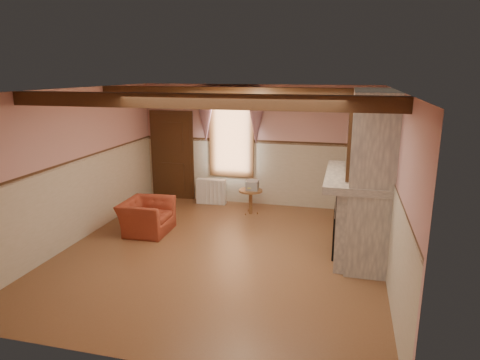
% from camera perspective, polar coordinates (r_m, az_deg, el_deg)
% --- Properties ---
extents(floor, '(5.50, 6.00, 0.01)m').
position_cam_1_polar(floor, '(7.60, -2.63, -9.66)').
color(floor, brown).
rests_on(floor, ground).
extents(ceiling, '(5.50, 6.00, 0.01)m').
position_cam_1_polar(ceiling, '(6.95, -2.90, 11.94)').
color(ceiling, silver).
rests_on(ceiling, wall_back).
extents(wall_back, '(5.50, 0.02, 2.80)m').
position_cam_1_polar(wall_back, '(10.00, 2.24, 4.59)').
color(wall_back, tan).
rests_on(wall_back, floor).
extents(wall_front, '(5.50, 0.02, 2.80)m').
position_cam_1_polar(wall_front, '(4.50, -14.00, -8.17)').
color(wall_front, tan).
rests_on(wall_front, floor).
extents(wall_left, '(0.02, 6.00, 2.80)m').
position_cam_1_polar(wall_left, '(8.35, -21.13, 1.70)').
color(wall_left, tan).
rests_on(wall_left, floor).
extents(wall_right, '(0.02, 6.00, 2.80)m').
position_cam_1_polar(wall_right, '(6.89, 19.70, -0.71)').
color(wall_right, tan).
rests_on(wall_right, floor).
extents(wainscot, '(5.50, 6.00, 1.50)m').
position_cam_1_polar(wainscot, '(7.33, -2.69, -4.30)').
color(wainscot, beige).
rests_on(wainscot, floor).
extents(chair_rail, '(5.50, 6.00, 0.08)m').
position_cam_1_polar(chair_rail, '(7.12, -2.76, 1.43)').
color(chair_rail, black).
rests_on(chair_rail, wainscot).
extents(firebox, '(0.20, 0.95, 0.90)m').
position_cam_1_polar(firebox, '(7.71, 13.14, -6.08)').
color(firebox, black).
rests_on(firebox, floor).
extents(armchair, '(0.89, 1.01, 0.64)m').
position_cam_1_polar(armchair, '(8.61, -12.33, -4.77)').
color(armchair, maroon).
rests_on(armchair, floor).
extents(side_table, '(0.65, 0.65, 0.55)m').
position_cam_1_polar(side_table, '(9.50, 1.42, -2.90)').
color(side_table, brown).
rests_on(side_table, floor).
extents(book_stack, '(0.28, 0.34, 0.20)m').
position_cam_1_polar(book_stack, '(9.42, 1.67, -0.68)').
color(book_stack, '#B7AD8C').
rests_on(book_stack, side_table).
extents(radiator, '(0.71, 0.21, 0.60)m').
position_cam_1_polar(radiator, '(10.22, -3.85, -1.54)').
color(radiator, silver).
rests_on(radiator, floor).
extents(bowl, '(0.38, 0.38, 0.09)m').
position_cam_1_polar(bowl, '(7.19, 15.50, 0.77)').
color(bowl, brown).
rests_on(bowl, mantel).
extents(mantel_clock, '(0.14, 0.24, 0.20)m').
position_cam_1_polar(mantel_clock, '(8.19, 15.41, 2.78)').
color(mantel_clock, black).
rests_on(mantel_clock, mantel).
extents(oil_lamp, '(0.11, 0.11, 0.28)m').
position_cam_1_polar(oil_lamp, '(7.94, 15.46, 2.71)').
color(oil_lamp, gold).
rests_on(oil_lamp, mantel).
extents(candle_red, '(0.06, 0.06, 0.16)m').
position_cam_1_polar(candle_red, '(6.81, 15.57, 0.30)').
color(candle_red, '#9E2713').
rests_on(candle_red, mantel).
extents(jar_yellow, '(0.06, 0.06, 0.12)m').
position_cam_1_polar(jar_yellow, '(6.82, 15.56, 0.16)').
color(jar_yellow, yellow).
rests_on(jar_yellow, mantel).
extents(fireplace, '(0.85, 2.00, 2.80)m').
position_cam_1_polar(fireplace, '(7.45, 16.82, 0.60)').
color(fireplace, gray).
rests_on(fireplace, floor).
extents(mantel, '(1.05, 2.05, 0.12)m').
position_cam_1_polar(mantel, '(7.45, 15.42, 0.39)').
color(mantel, gray).
rests_on(mantel, fireplace).
extents(overmantel_mirror, '(0.06, 1.44, 1.04)m').
position_cam_1_polar(overmantel_mirror, '(7.33, 14.28, 5.11)').
color(overmantel_mirror, silver).
rests_on(overmantel_mirror, fireplace).
extents(door, '(1.10, 0.10, 2.10)m').
position_cam_1_polar(door, '(10.63, -9.00, 3.10)').
color(door, black).
rests_on(door, floor).
extents(window, '(1.06, 0.08, 2.02)m').
position_cam_1_polar(window, '(10.07, -1.14, 6.11)').
color(window, white).
rests_on(window, wall_back).
extents(window_drapes, '(1.30, 0.14, 1.40)m').
position_cam_1_polar(window_drapes, '(9.91, -1.29, 9.47)').
color(window_drapes, gray).
rests_on(window_drapes, wall_back).
extents(ceiling_beam_front, '(5.50, 0.18, 0.20)m').
position_cam_1_polar(ceiling_beam_front, '(5.82, -6.39, 10.42)').
color(ceiling_beam_front, black).
rests_on(ceiling_beam_front, ceiling).
extents(ceiling_beam_back, '(5.50, 0.18, 0.20)m').
position_cam_1_polar(ceiling_beam_back, '(8.11, -0.36, 11.58)').
color(ceiling_beam_back, black).
rests_on(ceiling_beam_back, ceiling).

